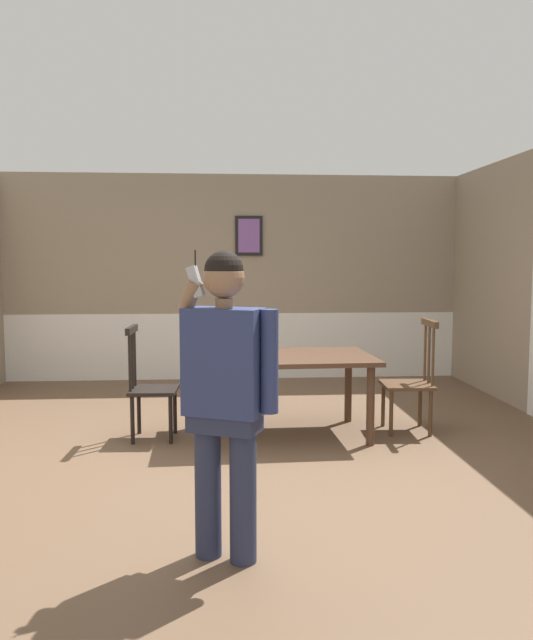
{
  "coord_description": "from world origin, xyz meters",
  "views": [
    {
      "loc": [
        -0.16,
        -4.82,
        1.56
      ],
      "look_at": [
        0.12,
        -0.97,
        1.2
      ],
      "focal_mm": 34.79,
      "sensor_mm": 36.0,
      "label": 1
    }
  ],
  "objects_px": {
    "chair_by_doorway": "(411,380)",
    "person_figure": "(226,387)",
    "dining_table": "(283,364)",
    "chair_near_window": "(149,386)"
  },
  "relations": [
    {
      "from": "dining_table",
      "to": "person_figure",
      "type": "height_order",
      "value": "person_figure"
    },
    {
      "from": "dining_table",
      "to": "chair_near_window",
      "type": "relative_size",
      "value": 1.62
    },
    {
      "from": "dining_table",
      "to": "chair_near_window",
      "type": "bearing_deg",
      "value": -178.17
    },
    {
      "from": "dining_table",
      "to": "chair_by_doorway",
      "type": "xyz_separation_m",
      "value": [
        1.19,
        0.04,
        -0.17
      ]
    },
    {
      "from": "chair_near_window",
      "to": "chair_by_doorway",
      "type": "height_order",
      "value": "chair_by_doorway"
    },
    {
      "from": "dining_table",
      "to": "chair_near_window",
      "type": "distance_m",
      "value": 1.2
    },
    {
      "from": "chair_by_doorway",
      "to": "person_figure",
      "type": "xyz_separation_m",
      "value": [
        -1.71,
        -2.36,
        0.45
      ]
    },
    {
      "from": "person_figure",
      "to": "chair_by_doorway",
      "type": "bearing_deg",
      "value": -102.73
    },
    {
      "from": "chair_by_doorway",
      "to": "person_figure",
      "type": "height_order",
      "value": "person_figure"
    },
    {
      "from": "dining_table",
      "to": "chair_by_doorway",
      "type": "relative_size",
      "value": 1.57
    }
  ]
}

